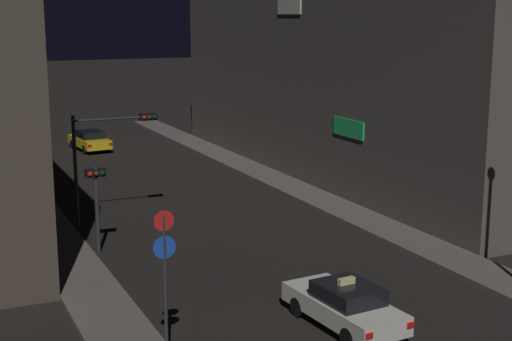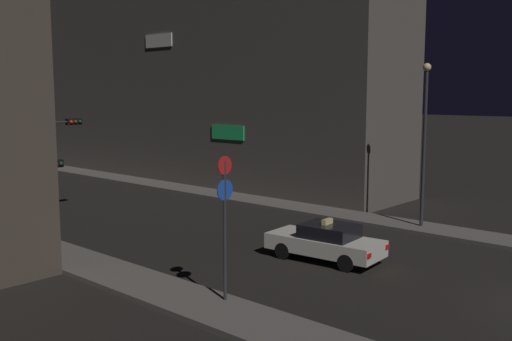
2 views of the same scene
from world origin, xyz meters
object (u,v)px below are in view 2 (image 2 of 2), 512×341
taxi (326,242)px  traffic_light_left_kerb (55,181)px  traffic_light_overhead (39,147)px  street_lamp_near_block (425,132)px  sign_pole_left (225,214)px

taxi → traffic_light_left_kerb: (-5.22, 10.51, 1.84)m
traffic_light_overhead → street_lamp_near_block: 18.54m
traffic_light_left_kerb → street_lamp_near_block: street_lamp_near_block is taller
street_lamp_near_block → taxi: bearing=177.4°
taxi → sign_pole_left: 6.27m
sign_pole_left → taxi: bearing=4.7°
traffic_light_overhead → street_lamp_near_block: bearing=-53.4°
taxi → traffic_light_left_kerb: traffic_light_left_kerb is taller
traffic_light_overhead → traffic_light_left_kerb: traffic_light_overhead is taller
taxi → sign_pole_left: sign_pole_left is taller
sign_pole_left → traffic_light_overhead: bearing=81.8°
street_lamp_near_block → traffic_light_left_kerb: bearing=139.1°
traffic_light_left_kerb → sign_pole_left: bearing=-93.5°
sign_pole_left → street_lamp_near_block: size_ratio=0.58×
traffic_light_overhead → traffic_light_left_kerb: 4.46m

